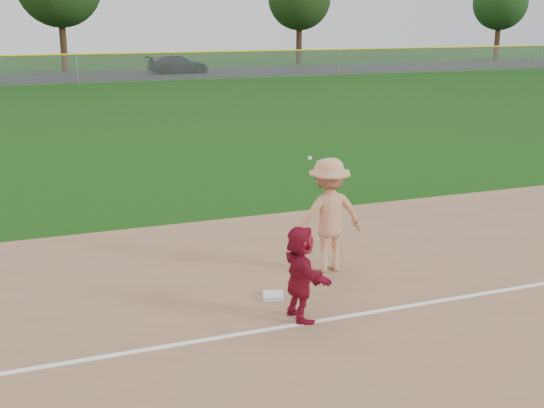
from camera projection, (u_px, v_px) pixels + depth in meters
name	position (u px, v px, depth m)	size (l,w,h in m)	color
ground	(304.00, 302.00, 11.29)	(160.00, 160.00, 0.00)	#123E0C
foul_line	(324.00, 320.00, 10.57)	(60.00, 0.10, 0.01)	white
parking_asphalt	(71.00, 77.00, 52.81)	(120.00, 10.00, 0.01)	black
first_base	(273.00, 296.00, 11.39)	(0.34, 0.34, 0.08)	silver
base_runner	(300.00, 273.00, 10.44)	(1.40, 0.45, 1.51)	maroon
car_right	(178.00, 64.00, 55.74)	(2.04, 5.02, 1.46)	black
first_base_play	(329.00, 215.00, 12.40)	(1.37, 0.88, 2.28)	#B0B0B3
outfield_fence	(76.00, 55.00, 46.87)	(110.00, 0.12, 110.00)	#999EA0
tree_4	(500.00, 3.00, 70.80)	(5.60, 5.60, 8.67)	#3D2516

